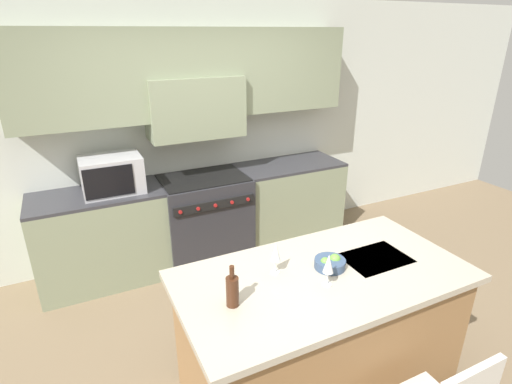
% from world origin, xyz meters
% --- Properties ---
extents(ground_plane, '(10.00, 10.00, 0.00)m').
position_xyz_m(ground_plane, '(0.00, 0.00, 0.00)').
color(ground_plane, '#7A664C').
extents(back_cabinetry, '(10.00, 0.46, 2.70)m').
position_xyz_m(back_cabinetry, '(0.00, 1.89, 1.59)').
color(back_cabinetry, silver).
rests_on(back_cabinetry, ground_plane).
extents(back_counter, '(3.33, 0.62, 0.94)m').
position_xyz_m(back_counter, '(0.00, 1.63, 0.47)').
color(back_counter, gray).
rests_on(back_counter, ground_plane).
extents(range_stove, '(0.91, 0.70, 0.95)m').
position_xyz_m(range_stove, '(0.00, 1.61, 0.47)').
color(range_stove, '#2D2D33').
rests_on(range_stove, ground_plane).
extents(microwave, '(0.55, 0.43, 0.35)m').
position_xyz_m(microwave, '(-0.89, 1.63, 1.11)').
color(microwave, '#B7B7BC').
rests_on(microwave, back_counter).
extents(kitchen_island, '(1.87, 0.97, 0.94)m').
position_xyz_m(kitchen_island, '(0.12, -0.41, 0.47)').
color(kitchen_island, olive).
rests_on(kitchen_island, ground_plane).
extents(wine_bottle, '(0.07, 0.07, 0.25)m').
position_xyz_m(wine_bottle, '(-0.53, -0.45, 1.04)').
color(wine_bottle, '#422314').
rests_on(wine_bottle, kitchen_island).
extents(wine_glass_near, '(0.06, 0.06, 0.21)m').
position_xyz_m(wine_glass_near, '(0.06, -0.52, 1.08)').
color(wine_glass_near, white).
rests_on(wine_glass_near, kitchen_island).
extents(wine_glass_far, '(0.06, 0.06, 0.21)m').
position_xyz_m(wine_glass_far, '(-0.16, -0.27, 1.08)').
color(wine_glass_far, white).
rests_on(wine_glass_far, kitchen_island).
extents(fruit_bowl, '(0.20, 0.20, 0.09)m').
position_xyz_m(fruit_bowl, '(0.19, -0.37, 0.97)').
color(fruit_bowl, '#384C6B').
rests_on(fruit_bowl, kitchen_island).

